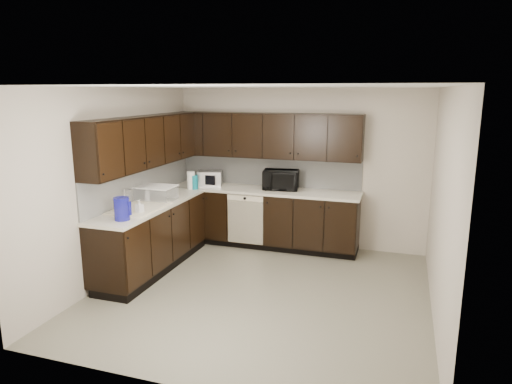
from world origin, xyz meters
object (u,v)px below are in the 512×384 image
Objects in this scene: toaster_oven at (210,178)px; blue_pitcher at (122,209)px; microwave at (281,180)px; sink at (139,213)px; storage_bin at (156,193)px.

blue_pitcher is (-0.18, -2.21, 0.02)m from toaster_oven.
microwave is 1.97× the size of blue_pitcher.
toaster_oven is (-1.18, -0.07, -0.03)m from microwave.
microwave is 1.42× the size of toaster_oven.
blue_pitcher reaches higher than sink.
sink is 2.30m from microwave.
microwave is 1.07× the size of storage_bin.
toaster_oven reaches higher than storage_bin.
blue_pitcher reaches higher than storage_bin.
toaster_oven is at bearing 72.98° from blue_pitcher.
blue_pitcher is at bearing -82.67° from storage_bin.
sink is 2.14× the size of toaster_oven.
sink is at bearing -138.32° from microwave.
sink reaches higher than toaster_oven.
sink is 0.54m from storage_bin.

